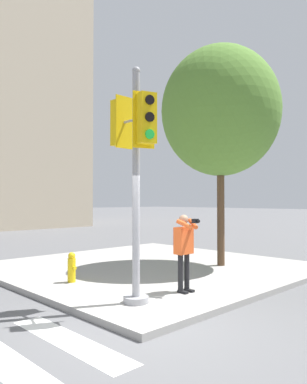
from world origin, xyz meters
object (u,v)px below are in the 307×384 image
(traffic_signal_pole, at_px, (134,158))
(person_photographer, at_px, (184,246))
(fire_hydrant, at_px, (72,267))
(street_tree, at_px, (220,111))

(traffic_signal_pole, xyz_separation_m, person_photographer, (1.31, -0.10, -1.75))
(fire_hydrant, bearing_deg, person_photographer, -64.48)
(person_photographer, bearing_deg, street_tree, 22.93)
(person_photographer, bearing_deg, fire_hydrant, 115.52)
(traffic_signal_pole, xyz_separation_m, fire_hydrant, (0.13, 2.36, -2.36))
(street_tree, bearing_deg, person_photographer, -157.07)
(traffic_signal_pole, xyz_separation_m, street_tree, (4.49, 1.25, 1.84))
(person_photographer, xyz_separation_m, street_tree, (3.19, 1.35, 3.59))
(person_photographer, distance_m, street_tree, 4.98)
(street_tree, bearing_deg, fire_hydrant, 165.76)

